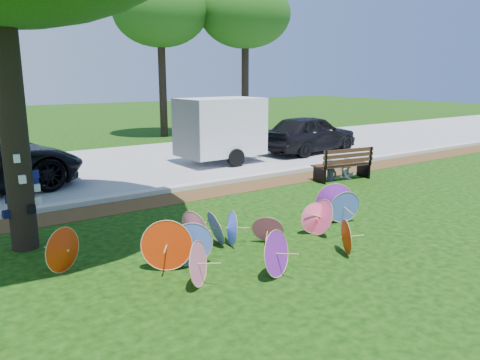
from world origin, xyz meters
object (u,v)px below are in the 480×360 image
(dark_pickup, at_px, (309,134))
(cargo_trailer, at_px, (221,127))
(parasol_pile, at_px, (250,230))
(park_bench, at_px, (341,164))
(person_left, at_px, (332,161))
(person_right, at_px, (349,158))

(dark_pickup, height_order, cargo_trailer, cargo_trailer)
(parasol_pile, relative_size, park_bench, 3.38)
(parasol_pile, height_order, dark_pickup, dark_pickup)
(dark_pickup, height_order, person_left, dark_pickup)
(cargo_trailer, relative_size, park_bench, 1.53)
(park_bench, bearing_deg, dark_pickup, 66.13)
(person_left, bearing_deg, park_bench, -12.80)
(park_bench, xyz_separation_m, person_left, (-0.35, 0.05, 0.12))
(parasol_pile, distance_m, dark_pickup, 10.68)
(park_bench, relative_size, person_left, 1.52)
(dark_pickup, bearing_deg, cargo_trailer, 82.00)
(dark_pickup, relative_size, person_right, 3.57)
(park_bench, xyz_separation_m, person_right, (0.35, 0.05, 0.14))
(parasol_pile, height_order, cargo_trailer, cargo_trailer)
(parasol_pile, xyz_separation_m, dark_pickup, (7.99, 7.08, 0.38))
(person_left, bearing_deg, person_right, -4.67)
(dark_pickup, bearing_deg, parasol_pile, 124.15)
(person_left, height_order, person_right, person_right)
(dark_pickup, xyz_separation_m, park_bench, (-2.58, -4.10, -0.27))
(dark_pickup, relative_size, cargo_trailer, 1.58)
(cargo_trailer, xyz_separation_m, park_bench, (1.45, -4.14, -0.79))
(person_right, bearing_deg, parasol_pile, -155.87)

